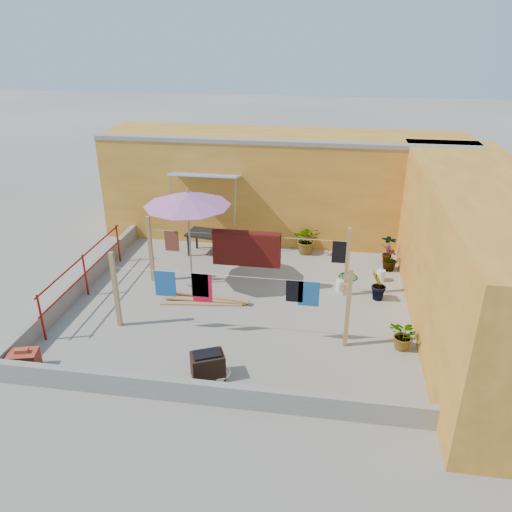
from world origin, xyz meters
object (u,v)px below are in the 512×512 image
brick_stack (24,361)px  water_jug_b (339,285)px  outdoor_table (212,235)px  plant_back_a (307,239)px  water_jug_a (381,275)px  patio_umbrella (187,199)px  white_basin (219,373)px  brazier (208,365)px  green_hose (348,276)px

brick_stack → water_jug_b: bearing=34.9°
brick_stack → outdoor_table: bearing=67.9°
plant_back_a → water_jug_a: bearing=-35.8°
plant_back_a → patio_umbrella: bearing=-139.5°
outdoor_table → plant_back_a: size_ratio=1.78×
brick_stack → white_basin: brick_stack is taller
brick_stack → brazier: brazier is taller
outdoor_table → brick_stack: bearing=-112.1°
patio_umbrella → water_jug_a: size_ratio=7.36×
white_basin → water_jug_b: size_ratio=1.45×
patio_umbrella → brick_stack: patio_umbrella is taller
plant_back_a → brazier: bearing=-103.8°
patio_umbrella → green_hose: bearing=13.8°
outdoor_table → water_jug_b: outdoor_table is taller
outdoor_table → water_jug_a: size_ratio=4.44×
green_hose → plant_back_a: bearing=130.1°
green_hose → plant_back_a: 1.91m
green_hose → white_basin: bearing=-118.7°
patio_umbrella → plant_back_a: size_ratio=2.95×
water_jug_b → white_basin: bearing=-120.8°
brick_stack → green_hose: brick_stack is taller
brick_stack → white_basin: 3.82m
brazier → plant_back_a: 6.26m
patio_umbrella → brick_stack: 5.04m
white_basin → water_jug_a: water_jug_a is taller
water_jug_a → outdoor_table: bearing=169.1°
outdoor_table → water_jug_b: size_ratio=4.89×
outdoor_table → plant_back_a: plant_back_a is taller
outdoor_table → white_basin: 5.64m
patio_umbrella → outdoor_table: patio_umbrella is taller
white_basin → green_hose: white_basin is taller
patio_umbrella → brazier: patio_umbrella is taller
green_hose → plant_back_a: plant_back_a is taller
white_basin → water_jug_b: 4.44m
outdoor_table → water_jug_a: (4.76, -0.92, -0.46)m
brick_stack → water_jug_a: brick_stack is taller
patio_umbrella → brick_stack: size_ratio=4.11×
water_jug_a → brazier: bearing=-127.5°
plant_back_a → outdoor_table: bearing=-168.4°
white_basin → patio_umbrella: bearing=113.2°
patio_umbrella → white_basin: (1.53, -3.57, -2.27)m
white_basin → plant_back_a: bearing=77.8°
white_basin → green_hose: 5.20m
green_hose → water_jug_a: bearing=-3.6°
outdoor_table → white_basin: size_ratio=3.37×
brazier → green_hose: brazier is taller
brick_stack → brazier: (3.61, 0.33, 0.07)m
white_basin → plant_back_a: size_ratio=0.53×
brick_stack → green_hose: size_ratio=1.24×
brick_stack → plant_back_a: size_ratio=0.72×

